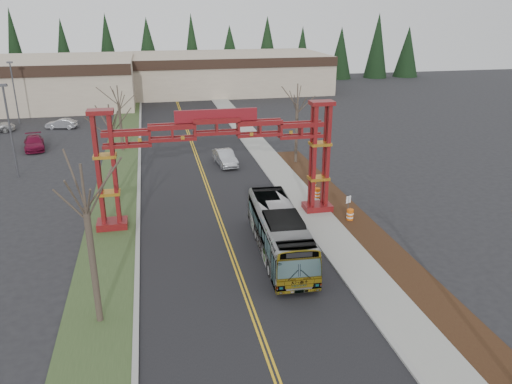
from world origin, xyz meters
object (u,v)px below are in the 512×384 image
object	(u,v)px
light_pole_near	(9,125)
light_pole_far	(14,88)
parked_car_far_a	(62,124)
barrel_south	(350,215)
transit_bus	(280,232)
parked_car_mid_a	(34,143)
bare_tree_median_far	(119,104)
gateway_arch	(217,145)
barrel_mid	(317,194)
bare_tree_median_near	(86,209)
silver_sedan	(225,158)
bare_tree_median_mid	(111,128)
bare_tree_right_far	(297,104)
barrel_north	(313,186)
street_sign	(348,203)
retail_building_east	(225,72)

from	to	relation	value
light_pole_near	light_pole_far	distance (m)	25.27
parked_car_far_a	barrel_south	distance (m)	45.62
transit_bus	parked_car_mid_a	world-z (taller)	transit_bus
bare_tree_median_far	gateway_arch	bearing A→B (deg)	-69.73
transit_bus	barrel_south	size ratio (longest dim) A/B	11.47
barrel_mid	bare_tree_median_near	bearing A→B (deg)	-139.16
parked_car_far_a	bare_tree_median_near	bearing A→B (deg)	22.48
parked_car_mid_a	bare_tree_median_near	distance (m)	38.25
parked_car_mid_a	light_pole_far	bearing A→B (deg)	96.53
silver_sedan	parked_car_far_a	size ratio (longest dim) A/B	1.17
parked_car_far_a	light_pole_near	distance (m)	21.05
bare_tree_median_mid	barrel_mid	size ratio (longest dim) A/B	8.34
bare_tree_right_far	barrel_north	world-z (taller)	bare_tree_right_far
parked_car_mid_a	bare_tree_median_mid	xyz separation A→B (m)	(10.01, -17.08, 5.14)
bare_tree_median_mid	barrel_north	bearing A→B (deg)	-9.76
barrel_north	bare_tree_right_far	bearing A→B (deg)	84.13
gateway_arch	light_pole_near	bearing A→B (deg)	141.02
transit_bus	parked_car_far_a	distance (m)	45.76
parked_car_far_a	bare_tree_median_far	xyz separation A→B (m)	(8.49, -13.13, 4.65)
bare_tree_right_far	light_pole_far	bearing A→B (deg)	141.54
transit_bus	street_sign	world-z (taller)	transit_bus
parked_car_far_a	street_sign	bearing A→B (deg)	47.30
parked_car_far_a	bare_tree_median_mid	size ratio (longest dim) A/B	0.51
light_pole_far	silver_sedan	bearing A→B (deg)	-44.75
silver_sedan	bare_tree_median_far	world-z (taller)	bare_tree_median_far
bare_tree_median_far	street_sign	distance (m)	30.07
retail_building_east	barrel_south	world-z (taller)	retail_building_east
silver_sedan	bare_tree_median_mid	size ratio (longest dim) A/B	0.60
bare_tree_median_near	street_sign	xyz separation A→B (m)	(17.64, 9.63, -4.91)
silver_sedan	light_pole_far	bearing A→B (deg)	128.81
street_sign	transit_bus	bearing A→B (deg)	-147.38
parked_car_far_a	bare_tree_right_far	size ratio (longest dim) A/B	0.49
bare_tree_right_far	barrel_north	size ratio (longest dim) A/B	8.73
retail_building_east	bare_tree_median_far	xyz separation A→B (m)	(-18.00, -40.29, 1.81)
parked_car_mid_a	silver_sedan	bearing A→B (deg)	-38.57
silver_sedan	bare_tree_median_far	bearing A→B (deg)	137.37
silver_sedan	bare_tree_median_near	world-z (taller)	bare_tree_median_near
retail_building_east	barrel_mid	world-z (taller)	retail_building_east
retail_building_east	bare_tree_median_mid	world-z (taller)	bare_tree_median_mid
gateway_arch	parked_car_mid_a	world-z (taller)	gateway_arch
parked_car_mid_a	barrel_north	world-z (taller)	parked_car_mid_a
light_pole_far	barrel_north	bearing A→B (deg)	-47.34
gateway_arch	barrel_mid	bearing A→B (deg)	16.17
barrel_south	street_sign	bearing A→B (deg)	143.40
light_pole_near	barrel_north	bearing A→B (deg)	-20.12
parked_car_far_a	silver_sedan	bearing A→B (deg)	54.63
light_pole_far	bare_tree_right_far	bearing A→B (deg)	-38.46
retail_building_east	parked_car_far_a	xyz separation A→B (m)	(-26.49, -27.16, -2.85)
retail_building_east	barrel_north	xyz separation A→B (m)	(-0.88, -57.49, -3.04)
retail_building_east	bare_tree_median_far	size ratio (longest dim) A/B	5.12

